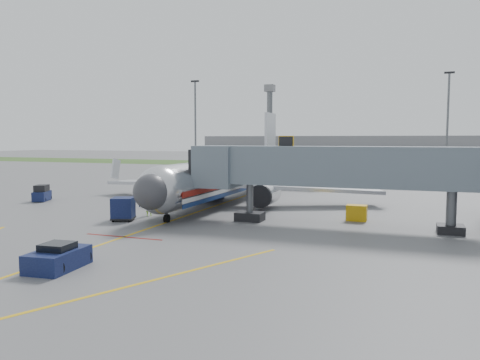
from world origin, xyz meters
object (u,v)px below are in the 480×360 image
(airliner, at_px, (228,177))
(baggage_tug, at_px, (42,194))
(belt_loader, at_px, (209,194))
(ramp_worker, at_px, (149,206))
(pushback_tug, at_px, (58,258))

(airliner, bearing_deg, baggage_tug, -161.23)
(belt_loader, bearing_deg, airliner, -17.73)
(baggage_tug, bearing_deg, airliner, 18.77)
(belt_loader, xyz_separation_m, ramp_worker, (-0.51, -11.76, 0.32))
(belt_loader, bearing_deg, ramp_worker, -92.46)
(airliner, xyz_separation_m, baggage_tug, (-18.99, -6.45, -1.88))
(baggage_tug, xyz_separation_m, belt_loader, (16.49, 7.25, -0.20))
(airliner, distance_m, ramp_worker, 11.50)
(airliner, xyz_separation_m, pushback_tug, (1.39, -27.11, -2.08))
(airliner, height_order, belt_loader, airliner)
(belt_loader, bearing_deg, baggage_tug, -156.27)
(ramp_worker, bearing_deg, baggage_tug, 135.84)
(baggage_tug, xyz_separation_m, ramp_worker, (15.98, -4.51, 0.12))
(airliner, bearing_deg, belt_loader, 162.27)
(airliner, distance_m, pushback_tug, 27.23)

